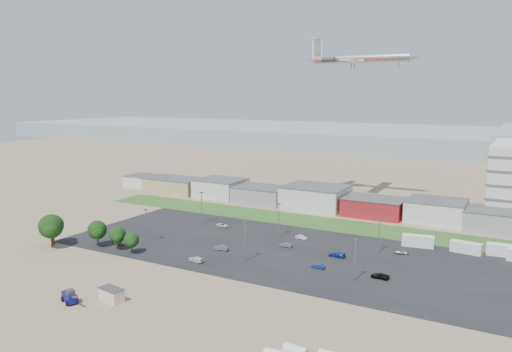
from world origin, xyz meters
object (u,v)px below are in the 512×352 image
Objects in this scene: parked_car_1 at (318,266)px; parked_car_9 at (222,225)px; parked_car_10 at (118,243)px; portable_shed at (111,295)px; tree_far_left at (53,228)px; parked_car_12 at (337,254)px; storage_tank_nw at (295,351)px; telehandler at (69,295)px; parked_car_11 at (301,237)px; parked_car_3 at (196,259)px; parked_car_7 at (286,245)px; parked_car_8 at (402,252)px; airliner at (361,59)px; parked_car_0 at (380,276)px; box_trailer_a at (418,241)px; parked_car_4 at (221,248)px.

parked_car_1 is 45.66m from parked_car_9.
portable_shed is at bearing -129.82° from parked_car_10.
tree_far_left is at bearing 125.66° from parked_car_10.
storage_tank_nw is at bearing 14.42° from parked_car_12.
tree_far_left is 73.66m from parked_car_1.
telehandler is at bearing -33.15° from parked_car_12.
tree_far_left is at bearing 128.75° from parked_car_11.
telehandler is at bearing -4.91° from parked_car_3.
parked_car_7 is 46.23m from parked_car_10.
parked_car_1 is 25.49m from parked_car_8.
portable_shed is 128.09m from airliner.
parked_car_3 is at bearing -53.29° from parked_car_12.
parked_car_1 is at bearing 138.32° from parked_car_8.
airliner reaches higher than parked_car_0.
parked_car_8 is at bearing 23.86° from tree_far_left.
storage_tank_nw is (41.42, -2.07, -0.22)m from portable_shed.
parked_car_9 is (-4.92, 63.40, -0.92)m from telehandler.
telehandler is at bearing -100.43° from airliner.
tree_far_left is 2.80× the size of parked_car_8.
parked_car_0 is at bearing 56.34° from parked_car_12.
parked_car_10 is (15.91, 8.43, -4.22)m from tree_far_left.
parked_car_3 is 27.16m from parked_car_10.
parked_car_12 is at bearing -137.76° from box_trailer_a.
parked_car_4 is (-12.28, -77.10, -53.63)m from airliner.
tree_far_left is at bearing -121.28° from airliner.
telehandler is at bearing -133.74° from box_trailer_a.
parked_car_0 is at bearing 50.59° from portable_shed.
telehandler is 43.74m from tree_far_left.
storage_tank_nw is at bearing -15.12° from tree_far_left.
portable_shed is at bearing -131.79° from box_trailer_a.
parked_car_8 reaches higher than parked_car_1.
parked_car_10 is 1.09× the size of parked_car_11.
parked_car_7 is 0.94× the size of parked_car_10.
tree_far_left is 49.23m from parked_car_9.
parked_car_7 is at bearing 90.36° from telehandler.
parked_car_0 is 1.21× the size of parked_car_11.
parked_car_12 is (29.30, 20.63, -0.01)m from parked_car_3.
storage_tank_nw is 0.87× the size of parked_car_12.
parked_car_3 is 35.84m from parked_car_12.
box_trailer_a reaches higher than telehandler.
storage_tank_nw is 40.85m from parked_car_0.
parked_car_7 reaches higher than parked_car_10.
telehandler is (-6.81, -4.56, 0.12)m from portable_shed.
airliner reaches higher than parked_car_12.
parked_car_0 reaches higher than parked_car_8.
telehandler is 1.62× the size of parked_car_12.
parked_car_7 is (-31.34, -17.97, -0.99)m from box_trailer_a.
parked_car_0 is at bearing 11.89° from tree_far_left.
portable_shed is 0.64× the size of box_trailer_a.
tree_far_left is at bearing -75.99° from parked_car_0.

